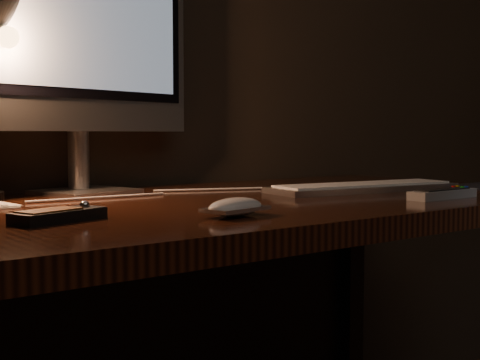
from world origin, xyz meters
TOP-DOWN VIEW (x-y plane):
  - desk at (0.00, 1.93)m, footprint 1.60×0.75m
  - monitor at (-0.12, 2.13)m, footprint 0.56×0.21m
  - keyboard at (0.40, 1.82)m, footprint 0.47×0.19m
  - mouse at (-0.11, 1.62)m, footprint 0.12×0.08m
  - media_remote at (-0.35, 1.73)m, footprint 0.15×0.09m
  - tv_remote at (0.39, 1.60)m, footprint 0.17×0.04m
  - cable at (-0.01, 2.01)m, footprint 0.55×0.13m

SIDE VIEW (x-z plane):
  - desk at x=0.00m, z-range 0.25..1.00m
  - cable at x=-0.01m, z-range 0.75..0.75m
  - keyboard at x=0.40m, z-range 0.75..0.77m
  - tv_remote at x=0.39m, z-range 0.75..0.77m
  - media_remote at x=-0.35m, z-range 0.75..0.77m
  - mouse at x=-0.11m, z-range 0.75..0.77m
  - monitor at x=-0.12m, z-range 0.81..1.41m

